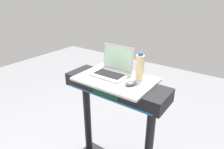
# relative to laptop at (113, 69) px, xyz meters

# --- Properties ---
(desk_board) EXTENTS (0.62, 0.42, 0.02)m
(desk_board) POSITION_rel_laptop_xyz_m (0.07, -0.06, -0.06)
(desk_board) COLOR silver
(desk_board) RESTS_ON treadmill_base
(laptop) EXTENTS (0.30, 0.24, 0.23)m
(laptop) POSITION_rel_laptop_xyz_m (0.00, 0.00, 0.00)
(laptop) COLOR #B7B7BC
(laptop) RESTS_ON desk_board
(computer_mouse) EXTENTS (0.10, 0.12, 0.03)m
(computer_mouse) POSITION_rel_laptop_xyz_m (0.24, -0.10, -0.03)
(computer_mouse) COLOR #4C4C51
(computer_mouse) RESTS_ON desk_board
(water_bottle) EXTENTS (0.07, 0.07, 0.23)m
(water_bottle) POSITION_rel_laptop_xyz_m (0.24, 0.03, 0.06)
(water_bottle) COLOR beige
(water_bottle) RESTS_ON desk_board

